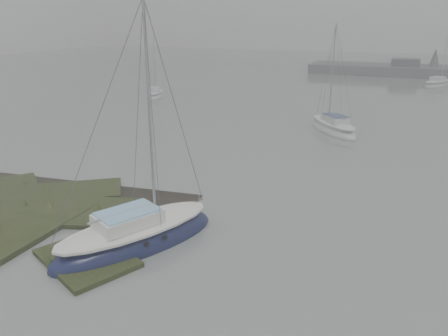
% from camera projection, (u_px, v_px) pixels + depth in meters
% --- Properties ---
extents(ground, '(160.00, 160.00, 0.00)m').
position_uv_depth(ground, '(288.00, 107.00, 42.28)').
color(ground, slate).
rests_on(ground, ground).
extents(sailboat_main, '(5.03, 6.98, 9.48)m').
position_uv_depth(sailboat_main, '(136.00, 238.00, 16.36)').
color(sailboat_main, '#101539').
rests_on(sailboat_main, ground).
extents(sailboat_white, '(5.15, 5.96, 8.43)m').
position_uv_depth(sailboat_white, '(333.00, 128.00, 32.95)').
color(sailboat_white, silver).
rests_on(sailboat_white, ground).
extents(sailboat_far_a, '(3.33, 4.98, 6.71)m').
position_uv_depth(sailboat_far_a, '(156.00, 95.00, 47.89)').
color(sailboat_far_a, silver).
rests_on(sailboat_far_a, ground).
extents(sailboat_far_b, '(4.41, 5.86, 8.01)m').
position_uv_depth(sailboat_far_b, '(438.00, 84.00, 55.19)').
color(sailboat_far_b, '#9CA1A6').
rests_on(sailboat_far_b, ground).
extents(sailboat_far_c, '(5.00, 3.23, 6.72)m').
position_uv_depth(sailboat_far_c, '(344.00, 71.00, 69.88)').
color(sailboat_far_c, '#B2B7BC').
rests_on(sailboat_far_c, ground).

